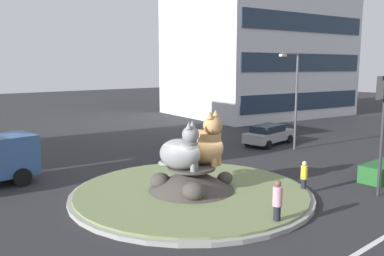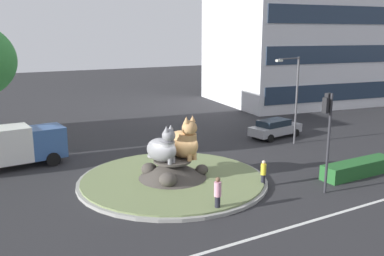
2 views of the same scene
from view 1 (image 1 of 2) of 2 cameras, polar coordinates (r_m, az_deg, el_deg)
name	(u,v)px [view 1 (image 1 of 2)]	position (r m, az deg, el deg)	size (l,w,h in m)	color
ground_plane	(191,195)	(18.77, -0.09, -9.51)	(160.00, 160.00, 0.00)	#28282B
lane_centreline	(354,255)	(14.17, 22.09, -16.43)	(112.00, 0.20, 0.01)	silver
roundabout_island	(191,187)	(18.64, -0.12, -8.39)	(11.04, 11.04, 1.36)	gray
cat_statue_grey	(182,152)	(17.70, -1.44, -3.40)	(1.95, 2.48, 2.19)	gray
cat_statue_calico	(204,144)	(18.66, 1.69, -2.33)	(1.94, 2.87, 2.57)	tan
traffic_light_mast	(381,110)	(19.72, 25.30, 2.38)	(0.71, 0.56, 5.46)	#2D2D33
streetlight_arm	(295,93)	(28.90, 14.37, 4.82)	(2.66, 0.66, 6.80)	#4C4C51
pedestrian_pink_shirt	(277,203)	(15.23, 12.04, -10.32)	(0.35, 0.35, 1.79)	black
pedestrian_yellow_shirt	(304,177)	(19.40, 15.63, -6.66)	(0.31, 0.31, 1.56)	black
hatchback_near_shophouse	(269,134)	(30.94, 10.87, -0.86)	(4.95, 2.49, 1.52)	#99999E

